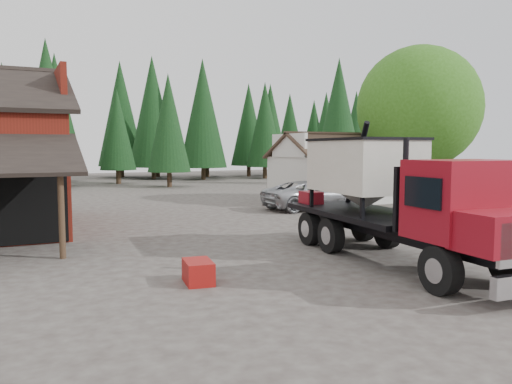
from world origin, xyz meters
name	(u,v)px	position (x,y,z in m)	size (l,w,h in m)	color
ground	(247,255)	(0.00, 0.00, 0.00)	(120.00, 120.00, 0.00)	#3F3631
farmhouse	(340,176)	(13.00, 13.00, 1.67)	(8.60, 6.42, 4.65)	silver
deciduous_tree	(419,112)	(17.01, 9.97, 5.91)	(8.00, 8.00, 10.20)	#382619
conifer_backdrop	(85,181)	(0.00, 42.00, 0.00)	(76.00, 16.00, 16.00)	black
near_pine_b	(169,123)	(6.00, 30.00, 5.89)	(3.96, 3.96, 10.40)	#382619
near_pine_c	(339,114)	(22.00, 26.00, 6.89)	(4.84, 4.84, 12.40)	#382619
near_pine_d	(47,106)	(-4.00, 34.00, 7.39)	(5.28, 5.28, 13.40)	#382619
feed_truck	(396,195)	(3.72, -2.97, 2.12)	(3.43, 10.20, 4.52)	black
silver_car	(313,195)	(8.81, 9.80, 0.83)	(2.77, 6.01, 1.67)	#B0B2B8
equip_box	(198,272)	(-2.64, -2.61, 0.30)	(0.70, 1.10, 0.60)	maroon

